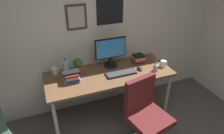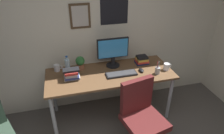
% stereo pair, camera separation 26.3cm
% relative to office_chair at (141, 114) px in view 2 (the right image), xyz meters
% --- Properties ---
extents(wall_back, '(4.40, 0.10, 2.60)m').
position_rel_office_chair_xyz_m(wall_back, '(-0.38, 1.09, 0.77)').
color(wall_back, beige).
rests_on(wall_back, ground_plane).
extents(desk, '(1.77, 0.71, 0.76)m').
position_rel_office_chair_xyz_m(desk, '(-0.22, 0.66, 0.15)').
color(desk, brown).
rests_on(desk, ground_plane).
extents(office_chair, '(0.58, 0.58, 0.95)m').
position_rel_office_chair_xyz_m(office_chair, '(0.00, 0.00, 0.00)').
color(office_chair, '#591E1E').
rests_on(office_chair, ground_plane).
extents(monitor, '(0.46, 0.20, 0.43)m').
position_rel_office_chair_xyz_m(monitor, '(-0.13, 0.85, 0.47)').
color(monitor, black).
rests_on(monitor, desk).
extents(keyboard, '(0.43, 0.15, 0.03)m').
position_rel_office_chair_xyz_m(keyboard, '(-0.08, 0.57, 0.24)').
color(keyboard, black).
rests_on(keyboard, desk).
extents(computer_mouse, '(0.06, 0.11, 0.04)m').
position_rel_office_chair_xyz_m(computer_mouse, '(0.22, 0.58, 0.25)').
color(computer_mouse, black).
rests_on(computer_mouse, desk).
extents(water_bottle, '(0.07, 0.07, 0.25)m').
position_rel_office_chair_xyz_m(water_bottle, '(-0.79, 0.83, 0.33)').
color(water_bottle, silver).
rests_on(water_bottle, desk).
extents(coffee_mug_near, '(0.12, 0.09, 0.10)m').
position_rel_office_chair_xyz_m(coffee_mug_near, '(0.59, 0.54, 0.28)').
color(coffee_mug_near, white).
rests_on(coffee_mug_near, desk).
extents(coffee_mug_far, '(0.12, 0.08, 0.10)m').
position_rel_office_chair_xyz_m(coffee_mug_far, '(-0.94, 0.90, 0.28)').
color(coffee_mug_far, white).
rests_on(coffee_mug_far, desk).
extents(potted_plant, '(0.13, 0.13, 0.20)m').
position_rel_office_chair_xyz_m(potted_plant, '(-0.61, 0.88, 0.33)').
color(potted_plant, brown).
rests_on(potted_plant, desk).
extents(pen_cup, '(0.07, 0.07, 0.20)m').
position_rel_office_chair_xyz_m(pen_cup, '(0.41, 0.47, 0.28)').
color(pen_cup, '#9EA0A5').
rests_on(pen_cup, desk).
extents(book_stack_left, '(0.21, 0.16, 0.15)m').
position_rel_office_chair_xyz_m(book_stack_left, '(-0.75, 0.63, 0.30)').
color(book_stack_left, silver).
rests_on(book_stack_left, desk).
extents(book_stack_right, '(0.19, 0.16, 0.12)m').
position_rel_office_chair_xyz_m(book_stack_right, '(0.31, 0.80, 0.29)').
color(book_stack_right, navy).
rests_on(book_stack_right, desk).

